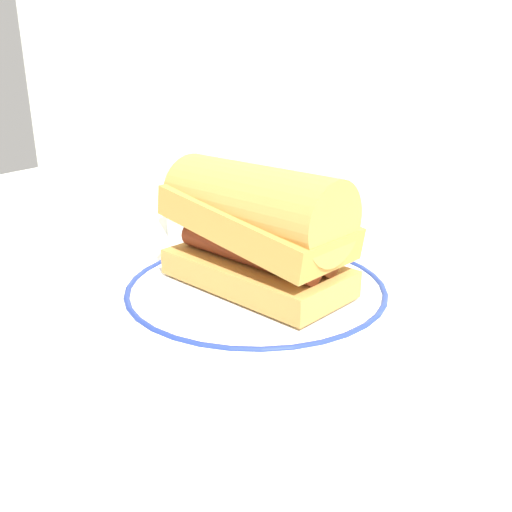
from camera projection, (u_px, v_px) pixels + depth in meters
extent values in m
plane|color=silver|center=(230.00, 301.00, 0.55)|extent=(1.50, 1.50, 0.00)
cube|color=silver|center=(381.00, 0.00, 0.74)|extent=(1.50, 0.02, 0.60)
cylinder|color=white|center=(256.00, 292.00, 0.56)|extent=(0.28, 0.28, 0.01)
torus|color=navy|center=(256.00, 287.00, 0.56)|extent=(0.26, 0.26, 0.01)
cube|color=#C79145|center=(256.00, 272.00, 0.55)|extent=(0.20, 0.13, 0.03)
cylinder|color=maroon|center=(247.00, 251.00, 0.53)|extent=(0.17, 0.06, 0.03)
cylinder|color=#652E15|center=(265.00, 245.00, 0.55)|extent=(0.17, 0.06, 0.03)
cube|color=#C28C3E|center=(256.00, 221.00, 0.53)|extent=(0.20, 0.13, 0.06)
cylinder|color=#C48F43|center=(256.00, 206.00, 0.53)|extent=(0.20, 0.11, 0.08)
cylinder|color=silver|center=(193.00, 198.00, 0.74)|extent=(0.07, 0.07, 0.10)
cylinder|color=gold|center=(194.00, 220.00, 0.75)|extent=(0.06, 0.06, 0.04)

